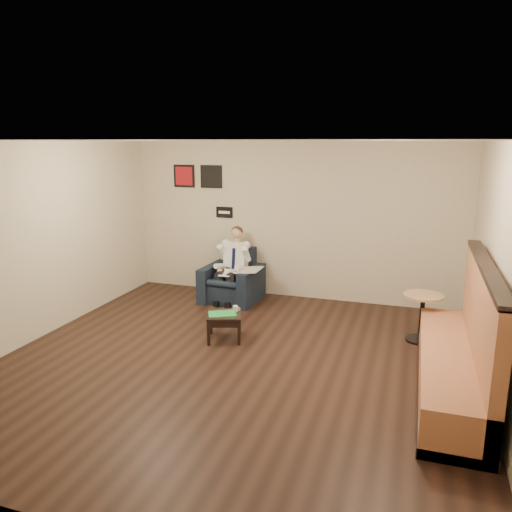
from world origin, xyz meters
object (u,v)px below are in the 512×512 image
(armchair, at_px, (232,275))
(cafe_table, at_px, (422,318))
(seated_man, at_px, (229,268))
(banquette, at_px, (454,330))
(side_table, at_px, (224,327))
(coffee_mug, at_px, (235,309))
(smartphone, at_px, (228,310))
(green_folder, at_px, (222,314))

(armchair, distance_m, cafe_table, 3.35)
(seated_man, relative_size, banquette, 0.43)
(armchair, bearing_deg, side_table, -68.88)
(side_table, height_order, coffee_mug, coffee_mug)
(seated_man, distance_m, smartphone, 1.59)
(cafe_table, bearing_deg, side_table, -162.93)
(side_table, xyz_separation_m, coffee_mug, (0.11, 0.15, 0.24))
(green_folder, xyz_separation_m, cafe_table, (2.70, 0.85, -0.05))
(side_table, distance_m, coffee_mug, 0.30)
(armchair, height_order, smartphone, armchair)
(side_table, distance_m, green_folder, 0.20)
(green_folder, height_order, smartphone, green_folder)
(armchair, xyz_separation_m, side_table, (0.54, -1.74, -0.26))
(seated_man, bearing_deg, green_folder, -68.29)
(green_folder, relative_size, cafe_table, 0.56)
(armchair, bearing_deg, seated_man, -90.00)
(side_table, relative_size, smartphone, 3.93)
(armchair, xyz_separation_m, seated_man, (-0.01, -0.12, 0.17))
(smartphone, bearing_deg, green_folder, -103.96)
(side_table, relative_size, banquette, 0.16)
(side_table, bearing_deg, armchair, 107.36)
(green_folder, relative_size, coffee_mug, 4.74)
(banquette, xyz_separation_m, cafe_table, (-0.32, 1.44, -0.39))
(armchair, xyz_separation_m, smartphone, (0.54, -1.59, -0.06))
(coffee_mug, bearing_deg, green_folder, -127.42)
(side_table, bearing_deg, green_folder, -127.42)
(green_folder, xyz_separation_m, coffee_mug, (0.13, 0.17, 0.04))
(smartphone, relative_size, banquette, 0.04)
(armchair, relative_size, green_folder, 2.43)
(seated_man, distance_m, coffee_mug, 1.62)
(seated_man, xyz_separation_m, banquette, (3.55, -2.24, 0.11))
(green_folder, bearing_deg, side_table, 52.58)
(armchair, distance_m, smartphone, 1.68)
(seated_man, bearing_deg, side_table, -67.44)
(side_table, bearing_deg, coffee_mug, 52.58)
(side_table, bearing_deg, banquette, -11.63)
(armchair, distance_m, green_folder, 1.84)
(seated_man, height_order, coffee_mug, seated_man)
(side_table, height_order, green_folder, green_folder)
(banquette, height_order, cafe_table, banquette)
(banquette, bearing_deg, smartphone, 165.77)
(armchair, relative_size, coffee_mug, 11.50)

